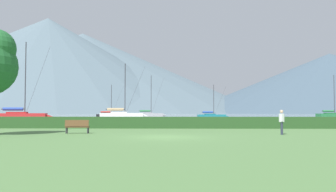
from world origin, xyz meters
name	(u,v)px	position (x,y,z in m)	size (l,w,h in m)	color
ground_plane	(164,137)	(0.00, 0.00, 0.00)	(1000.00, 1000.00, 0.00)	#517A42
harbor_water	(175,115)	(0.00, 137.00, 0.00)	(320.00, 246.00, 0.00)	#8C9EA3
hedge_line	(169,122)	(0.00, 11.00, 0.53)	(80.00, 1.20, 1.05)	#284C23
sailboat_slip_0	(333,115)	(35.24, 57.41, 0.64)	(7.81, 3.17, 9.62)	#236B38
sailboat_slip_1	(21,116)	(-23.94, 33.66, 0.77)	(9.28, 4.29, 12.63)	red
sailboat_slip_2	(122,116)	(-9.43, 43.34, 0.75)	(9.26, 4.23, 10.45)	white
sailboat_slip_5	(109,116)	(-14.43, 57.16, 0.54)	(6.66, 2.94, 7.56)	black
sailboat_slip_6	(149,115)	(-6.02, 63.64, 0.65)	(7.95, 3.65, 10.31)	#9E9EA3
sailboat_slip_7	(212,116)	(7.93, 51.19, 0.53)	(6.64, 2.76, 7.00)	#19707A
park_bench_near_path	(77,126)	(-6.24, 3.27, 0.53)	(1.68, 0.58, 0.95)	brown
person_seated_viewer	(282,120)	(7.75, 2.38, 0.97)	(0.36, 0.56, 1.65)	#2D3347
distant_hill_west_ridge	(47,65)	(-114.50, 285.26, 42.36)	(296.51, 296.51, 84.72)	slate
distant_hill_central_peak	(330,83)	(132.16, 282.43, 25.66)	(253.39, 253.39, 51.32)	#425666
distant_hill_east_ridge	(9,87)	(-203.51, 396.72, 31.35)	(293.98, 293.98, 62.69)	#425666
distant_hill_far_shoulder	(82,73)	(-95.70, 331.39, 40.52)	(359.52, 359.52, 81.04)	slate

